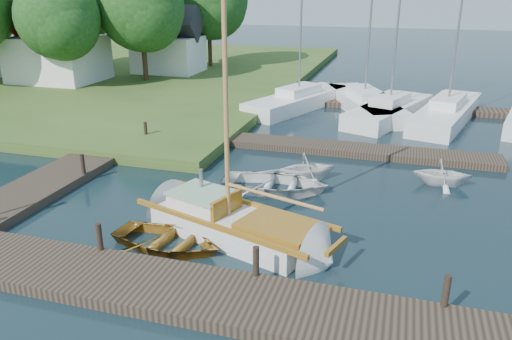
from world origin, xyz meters
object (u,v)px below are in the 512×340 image
(mooring_post_4, at_px, (83,164))
(marina_boat_0, at_px, (299,99))
(mooring_post_2, at_px, (256,261))
(marina_boat_3, at_px, (447,111))
(mooring_post_3, at_px, (446,291))
(tree_2, at_px, (58,16))
(dinghy, at_px, (167,237))
(tender_d, at_px, (443,171))
(sailboat, at_px, (238,228))
(marina_boat_2, at_px, (390,109))
(mooring_post_1, at_px, (99,237))
(house_c, at_px, (168,46))
(house_a, at_px, (57,47))
(tender_c, at_px, (275,181))
(tender_b, at_px, (307,165))
(tree_3, at_px, (141,6))
(marina_boat_1, at_px, (364,102))
(mooring_post_5, at_px, (146,130))

(mooring_post_4, height_order, marina_boat_0, marina_boat_0)
(mooring_post_2, distance_m, marina_boat_3, 19.60)
(mooring_post_3, relative_size, tree_2, 0.10)
(dinghy, distance_m, tender_d, 10.85)
(tree_2, bearing_deg, dinghy, -47.44)
(sailboat, height_order, tender_d, sailboat)
(sailboat, relative_size, marina_boat_2, 0.79)
(dinghy, relative_size, marina_boat_3, 0.30)
(mooring_post_1, xyz_separation_m, house_c, (-11.00, 27.00, 1.88))
(marina_boat_2, bearing_deg, mooring_post_1, 179.63)
(house_a, bearing_deg, marina_boat_0, -4.92)
(marina_boat_2, xyz_separation_m, house_c, (-17.94, 8.73, 2.00))
(mooring_post_2, relative_size, dinghy, 0.24)
(tender_c, distance_m, house_c, 25.44)
(marina_boat_2, bearing_deg, sailboat, -172.54)
(mooring_post_1, distance_m, marina_boat_0, 19.47)
(house_c, bearing_deg, tender_c, -55.38)
(mooring_post_2, relative_size, mooring_post_3, 1.00)
(tender_b, xyz_separation_m, tree_3, (-15.30, 15.43, 5.21))
(tender_c, xyz_separation_m, marina_boat_1, (1.98, 13.64, 0.16))
(mooring_post_3, distance_m, tree_3, 30.94)
(marina_boat_3, distance_m, house_a, 27.24)
(mooring_post_5, bearing_deg, tender_d, -6.13)
(mooring_post_5, relative_size, house_a, 0.13)
(mooring_post_3, xyz_separation_m, dinghy, (-7.53, 1.12, -0.35))
(marina_boat_2, bearing_deg, dinghy, -177.27)
(dinghy, xyz_separation_m, marina_boat_0, (-0.03, 18.29, 0.22))
(mooring_post_2, distance_m, mooring_post_5, 13.12)
(mooring_post_4, xyz_separation_m, marina_boat_3, (14.05, 13.80, -0.13))
(tender_d, distance_m, marina_boat_0, 13.43)
(tree_2, bearing_deg, marina_boat_1, 2.04)
(mooring_post_3, relative_size, house_c, 0.15)
(mooring_post_3, height_order, marina_boat_0, marina_boat_0)
(mooring_post_3, xyz_separation_m, marina_boat_2, (-2.06, 18.27, -0.11))
(mooring_post_3, distance_m, mooring_post_4, 13.93)
(mooring_post_1, height_order, tender_b, tender_b)
(marina_boat_0, bearing_deg, marina_boat_1, -62.40)
(mooring_post_5, distance_m, sailboat, 10.60)
(marina_boat_2, relative_size, marina_boat_3, 1.12)
(mooring_post_3, relative_size, tender_d, 0.37)
(mooring_post_4, height_order, tender_b, tender_b)
(tender_d, height_order, marina_boat_3, marina_boat_3)
(mooring_post_4, relative_size, marina_boat_0, 0.07)
(marina_boat_1, bearing_deg, marina_boat_0, 71.05)
(marina_boat_0, bearing_deg, house_c, 80.94)
(tender_b, height_order, tree_2, tree_2)
(sailboat, relative_size, tender_b, 4.28)
(mooring_post_2, height_order, tender_c, mooring_post_2)
(mooring_post_5, xyz_separation_m, tree_2, (-11.00, 9.05, 4.55))
(sailboat, xyz_separation_m, house_a, (-20.25, 18.73, 2.62))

